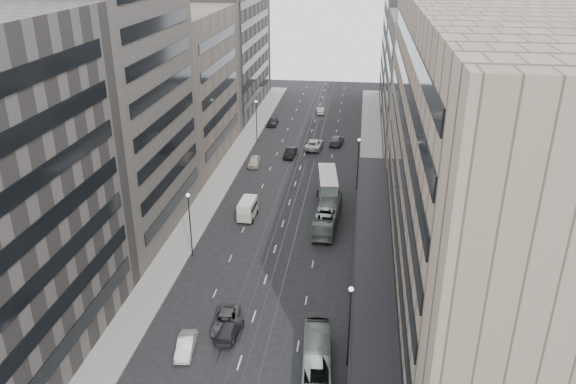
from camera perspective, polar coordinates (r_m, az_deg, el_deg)
The scene contains 26 objects.
ground at distance 57.93m, azimuth -3.67°, elevation -13.08°, with size 220.00×220.00×0.00m, color black.
sidewalk_right at distance 89.83m, azimuth 8.48°, elevation 0.85°, with size 4.00×125.00×0.15m, color gray.
sidewalk_left at distance 92.38m, azimuth -6.56°, elevation 1.62°, with size 4.00×125.00×0.15m, color gray.
department_store at distance 58.10m, azimuth 18.81°, elevation 2.59°, with size 19.20×60.00×30.00m.
building_right_mid at distance 100.66m, azimuth 14.36°, elevation 10.03°, with size 15.00×28.00×24.00m, color #4D4943.
building_right_far at distance 129.56m, azimuth 13.13°, elevation 14.01°, with size 15.00×32.00×28.00m, color #5D5853.
building_left_b at distance 73.67m, azimuth -17.92°, elevation 8.74°, with size 15.00×26.00×34.00m, color #4D4943.
building_left_c at distance 99.05m, azimuth -11.15°, elevation 10.40°, with size 15.00×28.00×25.00m, color gray.
building_left_d at distance 129.86m, azimuth -6.61°, elevation 14.48°, with size 15.00×38.00×28.00m, color #5D5853.
lamp_right_near at distance 49.99m, azimuth 6.28°, elevation -12.55°, with size 0.44×0.44×8.32m.
lamp_right_far at distance 85.60m, azimuth 7.15°, elevation 3.44°, with size 0.44×0.44×8.32m.
lamp_left_near at distance 67.35m, azimuth -9.96°, elevation -2.57°, with size 0.44×0.44×8.32m.
lamp_left_far at distance 106.38m, azimuth -3.23°, elevation 7.66°, with size 0.44×0.44×8.32m.
bus_near at distance 51.03m, azimuth 2.93°, elevation -16.95°, with size 2.41×10.29×2.87m, color gray.
bus_far at distance 75.28m, azimuth 4.05°, elevation -2.36°, with size 2.68×11.44×3.19m, color gray.
double_decker at distance 80.87m, azimuth 4.04°, elevation 0.36°, with size 3.58×9.12×4.86m.
panel_van at distance 77.39m, azimuth -4.14°, elevation -1.67°, with size 2.30×4.43×2.74m.
sedan_1 at distance 54.75m, azimuth -10.35°, elevation -15.09°, with size 1.47×4.21×1.39m, color silver.
sedan_2 at distance 57.14m, azimuth -6.37°, elevation -12.88°, with size 2.41×5.22×1.45m, color #4D4D4F.
sedan_3 at distance 56.09m, azimuth -5.98°, elevation -13.69°, with size 1.96×4.83×1.40m, color #29292B.
sedan_4 at distance 96.30m, azimuth -3.46°, elevation 3.13°, with size 1.86×4.62×1.57m, color beige.
sedan_5 at distance 100.18m, azimuth 0.24°, elevation 4.01°, with size 1.67×4.78×1.57m, color black.
sedan_6 at distance 104.48m, azimuth 2.68°, elevation 4.87°, with size 2.83×6.14×1.71m, color silver.
sedan_7 at distance 107.32m, azimuth 4.94°, elevation 5.29°, with size 2.24×5.52×1.60m, color #58585A.
sedan_8 at distance 118.59m, azimuth -1.56°, elevation 7.19°, with size 1.93×4.79×1.63m, color #262629.
sedan_9 at distance 127.23m, azimuth 3.31°, elevation 8.27°, with size 1.53×4.38×1.44m, color #9D9482.
Camera 1 is at (9.70, -45.34, 34.73)m, focal length 35.00 mm.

